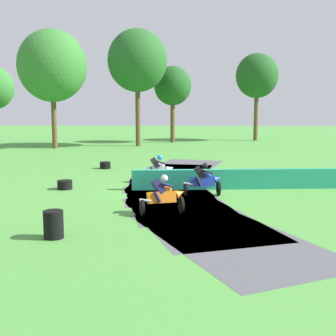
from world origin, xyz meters
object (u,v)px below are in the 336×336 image
at_px(motorcycle_chase_blue, 204,180).
at_px(tire_stack_mid_b, 53,224).
at_px(tire_stack_mid_a, 65,185).
at_px(motorcycle_trailing_orange, 163,195).
at_px(motorcycle_lead_white, 158,169).
at_px(tire_stack_near, 105,165).

height_order(motorcycle_chase_blue, tire_stack_mid_b, motorcycle_chase_blue).
bearing_deg(tire_stack_mid_a, motorcycle_chase_blue, -11.97).
relative_size(motorcycle_chase_blue, motorcycle_trailing_orange, 1.00).
height_order(motorcycle_chase_blue, tire_stack_mid_a, motorcycle_chase_blue).
xyz_separation_m(motorcycle_chase_blue, motorcycle_trailing_orange, (-1.60, -3.16, -0.01)).
bearing_deg(motorcycle_lead_white, tire_stack_mid_a, -157.64).
relative_size(motorcycle_lead_white, motorcycle_chase_blue, 1.02).
xyz_separation_m(motorcycle_lead_white, tire_stack_mid_b, (-2.64, -9.13, -0.26)).
xyz_separation_m(tire_stack_near, tire_stack_mid_b, (0.72, -13.95, 0.20)).
relative_size(motorcycle_chase_blue, tire_stack_near, 2.64).
xyz_separation_m(motorcycle_trailing_orange, tire_stack_near, (-3.78, 11.01, -0.45)).
bearing_deg(tire_stack_near, tire_stack_mid_b, -87.06).
height_order(motorcycle_lead_white, motorcycle_trailing_orange, motorcycle_lead_white).
distance_m(motorcycle_trailing_orange, tire_stack_mid_b, 4.26).
height_order(motorcycle_lead_white, tire_stack_mid_a, motorcycle_lead_white).
distance_m(motorcycle_trailing_orange, tire_stack_mid_a, 6.42).
bearing_deg(tire_stack_near, tire_stack_mid_a, -97.00).
bearing_deg(tire_stack_mid_b, tire_stack_mid_a, 101.56).
bearing_deg(motorcycle_chase_blue, motorcycle_lead_white, 123.77).
bearing_deg(motorcycle_chase_blue, tire_stack_near, 124.45).
xyz_separation_m(motorcycle_lead_white, tire_stack_mid_a, (-4.16, -1.71, -0.46)).
xyz_separation_m(motorcycle_trailing_orange, tire_stack_mid_b, (-3.06, -2.95, -0.25)).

